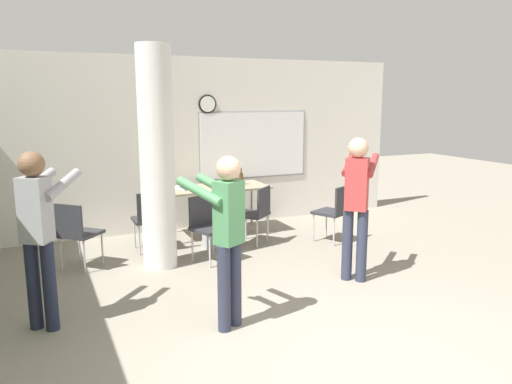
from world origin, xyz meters
name	(u,v)px	position (x,y,z in m)	size (l,w,h in m)	color
ground_plane	(364,381)	(0.00, 0.00, 0.00)	(24.00, 24.00, 0.00)	gray
wall_back	(181,144)	(0.03, 5.06, 1.40)	(8.00, 0.15, 2.80)	silver
support_pillar	(157,159)	(-0.79, 3.30, 1.40)	(0.43, 0.43, 2.80)	white
folding_table	(213,190)	(0.35, 4.43, 0.72)	(1.73, 0.77, 0.77)	tan
bottle_on_table	(241,178)	(0.83, 4.46, 0.88)	(0.07, 0.07, 0.27)	#4C3319
waste_bin	(213,236)	(0.11, 3.80, 0.17)	(0.31, 0.31, 0.35)	#B2B2B7
chair_table_front	(208,223)	(-0.15, 3.26, 0.51)	(0.57, 0.57, 0.87)	#2D2D33
chair_table_left	(150,216)	(-0.76, 3.97, 0.51)	(0.44, 0.44, 0.87)	#2D2D33
chair_mid_room	(335,209)	(1.87, 3.29, 0.51)	(0.59, 0.59, 0.87)	#2D2D33
chair_table_right	(256,211)	(0.74, 3.68, 0.51)	(0.62, 0.62, 0.87)	#2D2D33
chair_near_pillar	(77,230)	(-1.77, 3.61, 0.51)	(0.62, 0.62, 0.87)	#2D2D33
person_watching_back	(39,226)	(-2.20, 2.00, 0.99)	(0.61, 0.67, 1.69)	#1E2338
person_playing_front	(227,229)	(-0.62, 1.31, 0.97)	(0.56, 0.66, 1.64)	#2D3347
person_playing_side	(357,198)	(1.22, 1.86, 1.01)	(0.65, 0.66, 1.71)	#2D3347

